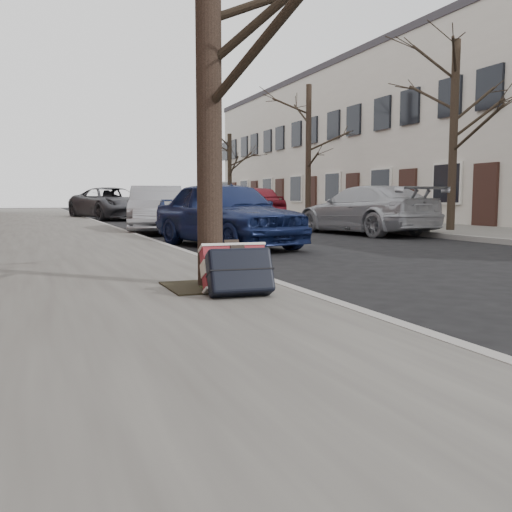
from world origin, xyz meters
name	(u,v)px	position (x,y,z in m)	size (l,w,h in m)	color
ground	(456,306)	(0.00, 0.00, 0.00)	(120.00, 120.00, 0.00)	black
near_sidewalk	(29,228)	(-3.70, 15.00, 0.06)	(5.00, 70.00, 0.12)	slate
far_sidewalk	(349,222)	(7.80, 15.00, 0.06)	(4.00, 70.00, 0.12)	slate
house_far	(446,137)	(13.15, 16.00, 3.60)	(6.70, 40.00, 7.20)	#BAB4A7
dirt_patch	(210,286)	(-2.00, 1.20, 0.13)	(0.85, 0.85, 0.01)	black
suitcase_red	(234,268)	(-1.89, 0.78, 0.35)	(0.59, 0.16, 0.43)	maroon
suitcase_navy	(240,271)	(-1.92, 0.57, 0.35)	(0.58, 0.19, 0.41)	black
car_near_front	(227,213)	(0.09, 6.88, 0.69)	(1.62, 4.03, 1.37)	#131E4B
car_near_mid	(157,209)	(-0.27, 12.07, 0.68)	(1.43, 4.10, 1.35)	#929399
car_near_back	(111,203)	(-0.12, 22.93, 0.75)	(2.49, 5.39, 1.50)	#3C3D42
car_far_front	(365,210)	(4.96, 9.41, 0.66)	(1.86, 4.58, 1.33)	#A4A6AC
car_far_back	(251,204)	(4.50, 16.92, 0.75)	(1.77, 4.41, 1.50)	maroon
tree_far_a	(453,136)	(7.20, 8.57, 2.68)	(0.22, 0.22, 5.12)	black
tree_far_b	(308,153)	(7.20, 17.33, 2.88)	(0.23, 0.23, 5.52)	black
tree_far_c	(230,174)	(7.20, 27.39, 2.40)	(0.24, 0.24, 4.56)	black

